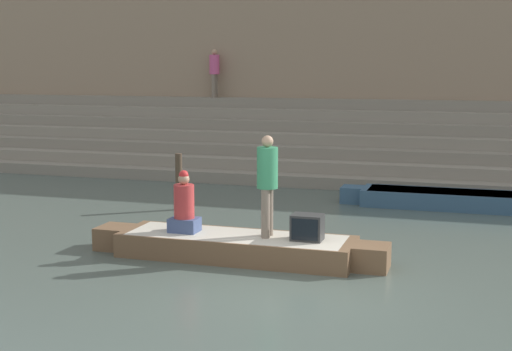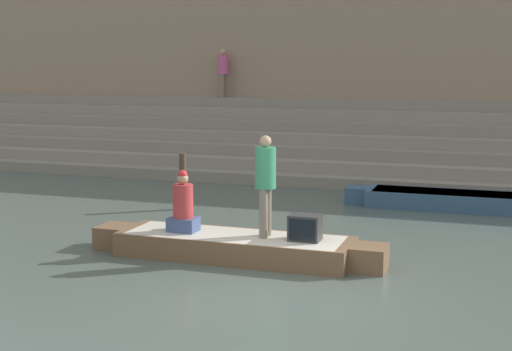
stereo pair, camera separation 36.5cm
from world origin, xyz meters
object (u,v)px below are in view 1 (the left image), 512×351
at_px(person_standing, 267,179).
at_px(person_rowing, 184,207).
at_px(rowboat_main, 236,246).
at_px(tv_set, 307,227).
at_px(mooring_post, 179,182).
at_px(person_on_steps, 214,70).
at_px(moored_boat_shore, 443,199).

relative_size(person_standing, person_rowing, 1.59).
relative_size(rowboat_main, tv_set, 10.07).
distance_m(person_standing, mooring_post, 4.97).
bearing_deg(person_standing, rowboat_main, -177.79).
distance_m(rowboat_main, person_standing, 1.35).
bearing_deg(person_on_steps, rowboat_main, 71.18).
bearing_deg(tv_set, moored_boat_shore, 77.52).
height_order(rowboat_main, moored_boat_shore, rowboat_main).
xyz_separation_m(mooring_post, person_on_steps, (-2.04, 7.91, 2.60)).
bearing_deg(person_standing, tv_set, -7.63).
distance_m(mooring_post, person_on_steps, 8.57).
relative_size(rowboat_main, moored_boat_shore, 1.09).
bearing_deg(rowboat_main, person_on_steps, 110.60).
relative_size(tv_set, moored_boat_shore, 0.11).
height_order(person_rowing, moored_boat_shore, person_rowing).
bearing_deg(moored_boat_shore, tv_set, -109.19).
distance_m(rowboat_main, person_rowing, 1.17).
relative_size(person_rowing, mooring_post, 0.83).
bearing_deg(person_standing, person_on_steps, 110.49).
distance_m(person_rowing, moored_boat_shore, 7.33).
distance_m(person_rowing, mooring_post, 4.13).
xyz_separation_m(moored_boat_shore, person_on_steps, (-8.06, 5.75, 3.06)).
relative_size(moored_boat_shore, person_on_steps, 3.00).
xyz_separation_m(person_standing, person_on_steps, (-5.32, 11.57, 1.83)).
bearing_deg(rowboat_main, person_rowing, 179.78).
relative_size(rowboat_main, person_rowing, 4.80).
distance_m(person_rowing, tv_set, 2.29).
bearing_deg(moored_boat_shore, person_standing, -115.52).
bearing_deg(person_standing, mooring_post, 127.62).
distance_m(person_standing, person_rowing, 1.65).
bearing_deg(tv_set, mooring_post, 143.65).
distance_m(rowboat_main, mooring_post, 4.63).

